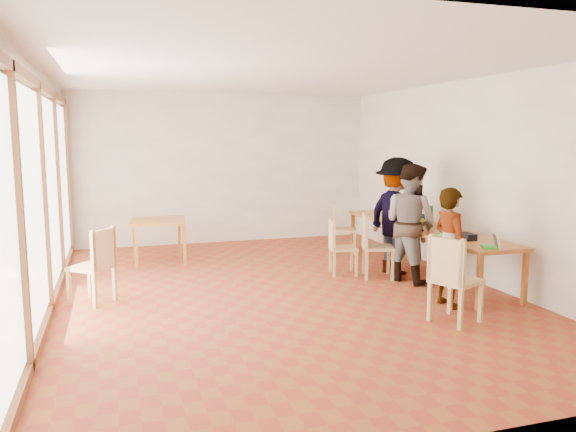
% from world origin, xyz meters
% --- Properties ---
extents(ground, '(8.00, 8.00, 0.00)m').
position_xyz_m(ground, '(0.00, 0.00, 0.00)').
color(ground, brown).
rests_on(ground, ground).
extents(wall_back, '(6.00, 0.10, 3.00)m').
position_xyz_m(wall_back, '(0.00, 4.00, 1.50)').
color(wall_back, white).
rests_on(wall_back, ground).
extents(wall_front, '(6.00, 0.10, 3.00)m').
position_xyz_m(wall_front, '(0.00, -4.00, 1.50)').
color(wall_front, white).
rests_on(wall_front, ground).
extents(wall_right, '(0.10, 8.00, 3.00)m').
position_xyz_m(wall_right, '(3.00, 0.00, 1.50)').
color(wall_right, white).
rests_on(wall_right, ground).
extents(window_wall, '(0.10, 8.00, 3.00)m').
position_xyz_m(window_wall, '(-2.96, 0.00, 1.50)').
color(window_wall, white).
rests_on(window_wall, ground).
extents(ceiling, '(6.00, 8.00, 0.04)m').
position_xyz_m(ceiling, '(0.00, 0.00, 3.02)').
color(ceiling, white).
rests_on(ceiling, wall_back).
extents(communal_table, '(0.80, 4.00, 0.75)m').
position_xyz_m(communal_table, '(2.50, 0.47, 0.70)').
color(communal_table, '#BC6C29').
rests_on(communal_table, ground).
extents(side_table, '(0.90, 0.90, 0.75)m').
position_xyz_m(side_table, '(-1.44, 2.39, 0.67)').
color(side_table, '#BC6C29').
rests_on(side_table, ground).
extents(chair_near, '(0.63, 0.63, 0.55)m').
position_xyz_m(chair_near, '(1.51, -1.82, 0.63)').
color(chair_near, tan).
rests_on(chair_near, ground).
extents(chair_mid, '(0.57, 0.57, 0.52)m').
position_xyz_m(chair_mid, '(1.59, 0.43, 0.60)').
color(chair_mid, tan).
rests_on(chair_mid, ground).
extents(chair_far, '(0.47, 0.47, 0.46)m').
position_xyz_m(chair_far, '(1.16, 0.73, 0.53)').
color(chair_far, tan).
rests_on(chair_far, ground).
extents(chair_empty, '(0.56, 0.56, 0.49)m').
position_xyz_m(chair_empty, '(1.81, 2.24, 0.57)').
color(chair_empty, tan).
rests_on(chair_empty, ground).
extents(chair_spare, '(0.65, 0.65, 0.53)m').
position_xyz_m(chair_spare, '(-2.37, 0.21, 0.61)').
color(chair_spare, tan).
rests_on(chair_spare, ground).
extents(person_near, '(0.40, 0.58, 1.52)m').
position_xyz_m(person_near, '(1.89, -1.21, 0.76)').
color(person_near, gray).
rests_on(person_near, ground).
extents(person_mid, '(0.93, 1.04, 1.76)m').
position_xyz_m(person_mid, '(2.04, 0.07, 0.88)').
color(person_mid, gray).
rests_on(person_mid, ground).
extents(person_far, '(0.91, 1.30, 1.83)m').
position_xyz_m(person_far, '(2.07, 0.54, 0.91)').
color(person_far, gray).
rests_on(person_far, ground).
extents(laptop_near, '(0.28, 0.30, 0.20)m').
position_xyz_m(laptop_near, '(2.42, -1.35, 0.81)').
color(laptop_near, green).
rests_on(laptop_near, communal_table).
extents(laptop_mid, '(0.30, 0.31, 0.21)m').
position_xyz_m(laptop_mid, '(2.40, -0.46, 0.81)').
color(laptop_mid, green).
rests_on(laptop_mid, communal_table).
extents(laptop_far, '(0.20, 0.24, 0.19)m').
position_xyz_m(laptop_far, '(2.59, 0.68, 0.80)').
color(laptop_far, green).
rests_on(laptop_far, communal_table).
extents(yellow_mug, '(0.13, 0.13, 0.09)m').
position_xyz_m(yellow_mug, '(2.57, 0.62, 0.79)').
color(yellow_mug, gold).
rests_on(yellow_mug, communal_table).
extents(green_bottle, '(0.07, 0.07, 0.28)m').
position_xyz_m(green_bottle, '(2.81, 0.74, 0.89)').
color(green_bottle, '#237948').
rests_on(green_bottle, communal_table).
extents(clear_glass, '(0.07, 0.07, 0.09)m').
position_xyz_m(clear_glass, '(2.32, -0.66, 0.80)').
color(clear_glass, silver).
rests_on(clear_glass, communal_table).
extents(condiment_cup, '(0.08, 0.08, 0.06)m').
position_xyz_m(condiment_cup, '(2.32, 1.10, 0.78)').
color(condiment_cup, white).
rests_on(condiment_cup, communal_table).
extents(pink_phone, '(0.05, 0.10, 0.01)m').
position_xyz_m(pink_phone, '(2.46, -0.26, 0.76)').
color(pink_phone, '#CA405E').
rests_on(pink_phone, communal_table).
extents(black_pouch, '(0.16, 0.26, 0.09)m').
position_xyz_m(black_pouch, '(2.44, -0.77, 0.80)').
color(black_pouch, black).
rests_on(black_pouch, communal_table).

